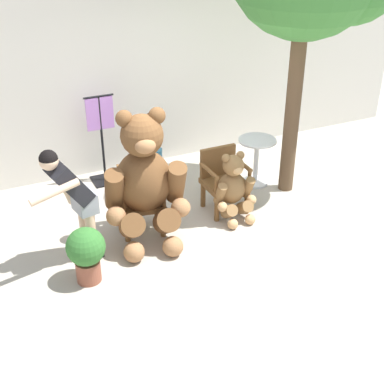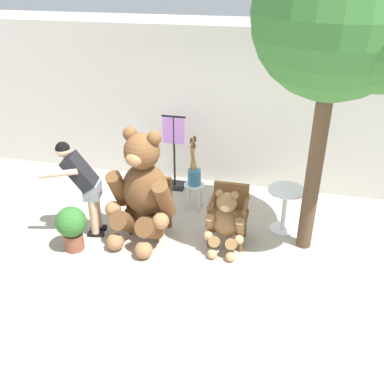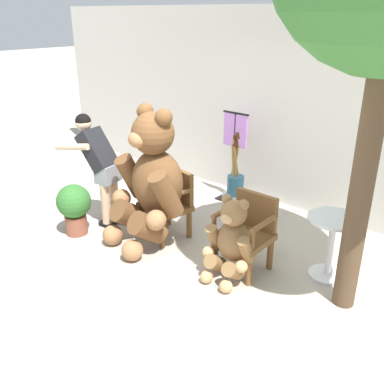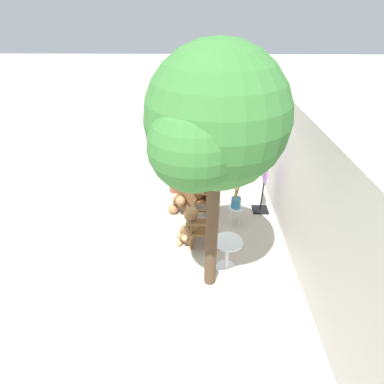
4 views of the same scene
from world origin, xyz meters
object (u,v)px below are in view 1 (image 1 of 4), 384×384
(wooden_chair_right, at_px, (223,178))
(wooden_chair_left, at_px, (141,197))
(brush_bucket, at_px, (154,154))
(potted_plant, at_px, (86,251))
(teddy_bear_small, at_px, (234,187))
(white_stool, at_px, (155,172))
(round_side_table, at_px, (256,156))
(teddy_bear_large, at_px, (145,180))
(person_visitor, at_px, (73,194))
(clothing_display_stand, at_px, (102,137))

(wooden_chair_right, bearing_deg, wooden_chair_left, -179.95)
(wooden_chair_left, xyz_separation_m, brush_bucket, (0.49, 0.75, 0.19))
(brush_bucket, bearing_deg, potted_plant, -132.68)
(teddy_bear_small, relative_size, potted_plant, 1.40)
(teddy_bear_small, bearing_deg, brush_bucket, 124.08)
(white_stool, bearing_deg, round_side_table, -11.89)
(wooden_chair_left, distance_m, potted_plant, 1.23)
(wooden_chair_left, relative_size, teddy_bear_large, 0.50)
(person_visitor, bearing_deg, wooden_chair_right, 9.39)
(teddy_bear_small, xyz_separation_m, potted_plant, (-2.13, -0.50, -0.07))
(wooden_chair_left, xyz_separation_m, potted_plant, (-0.93, -0.79, -0.07))
(round_side_table, distance_m, potted_plant, 3.17)
(teddy_bear_small, xyz_separation_m, brush_bucket, (-0.71, 1.04, 0.19))
(white_stool, xyz_separation_m, brush_bucket, (-0.00, -0.00, 0.30))
(teddy_bear_small, bearing_deg, wooden_chair_right, 89.99)
(wooden_chair_left, xyz_separation_m, teddy_bear_small, (1.20, -0.29, 0.00))
(wooden_chair_left, bearing_deg, teddy_bear_large, -96.02)
(round_side_table, xyz_separation_m, potted_plant, (-2.92, -1.23, -0.05))
(wooden_chair_left, relative_size, white_stool, 1.87)
(teddy_bear_large, height_order, person_visitor, teddy_bear_large)
(round_side_table, bearing_deg, wooden_chair_right, -151.03)
(potted_plant, distance_m, clothing_display_stand, 2.45)
(teddy_bear_small, relative_size, round_side_table, 1.32)
(brush_bucket, xyz_separation_m, potted_plant, (-1.42, -1.54, -0.25))
(clothing_display_stand, bearing_deg, person_visitor, -115.49)
(wooden_chair_left, relative_size, wooden_chair_right, 1.00)
(wooden_chair_right, bearing_deg, white_stool, 133.08)
(teddy_bear_small, distance_m, white_stool, 1.26)
(person_visitor, bearing_deg, clothing_display_stand, 64.51)
(teddy_bear_large, height_order, round_side_table, teddy_bear_large)
(round_side_table, distance_m, clothing_display_stand, 2.30)
(teddy_bear_large, xyz_separation_m, potted_plant, (-0.90, -0.52, -0.44))
(brush_bucket, bearing_deg, wooden_chair_right, -46.76)
(brush_bucket, distance_m, round_side_table, 1.54)
(wooden_chair_right, xyz_separation_m, teddy_bear_small, (-0.00, -0.29, 0.00))
(wooden_chair_right, bearing_deg, person_visitor, -170.61)
(teddy_bear_small, bearing_deg, wooden_chair_left, 166.30)
(teddy_bear_small, height_order, person_visitor, person_visitor)
(wooden_chair_left, distance_m, clothing_display_stand, 1.50)
(person_visitor, height_order, potted_plant, person_visitor)
(wooden_chair_left, xyz_separation_m, person_visitor, (-0.92, -0.35, 0.44))
(wooden_chair_left, xyz_separation_m, white_stool, (0.49, 0.75, -0.11))
(wooden_chair_right, relative_size, clothing_display_stand, 0.63)
(teddy_bear_small, xyz_separation_m, person_visitor, (-2.12, -0.06, 0.43))
(teddy_bear_large, bearing_deg, wooden_chair_right, 12.53)
(clothing_display_stand, bearing_deg, wooden_chair_right, -49.74)
(person_visitor, xyz_separation_m, round_side_table, (2.91, 0.79, -0.45))
(wooden_chair_left, relative_size, potted_plant, 1.26)
(person_visitor, xyz_separation_m, white_stool, (1.42, 1.10, -0.54))
(person_visitor, relative_size, brush_bucket, 1.76)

